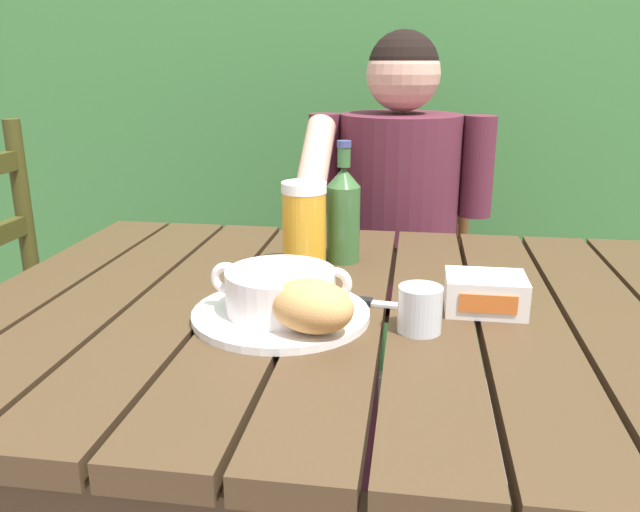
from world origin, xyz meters
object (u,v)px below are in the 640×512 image
object	(u,v)px
beer_glass	(304,226)
water_glass_small	(420,309)
beer_bottle	(343,213)
table_knife	(370,302)
butter_tub	(485,293)
bread_roll	(312,306)
person_eating	(396,223)
chair_near_diner	(397,285)
soup_bowl	(281,290)
serving_plate	(281,314)

from	to	relation	value
beer_glass	water_glass_small	world-z (taller)	beer_glass
beer_bottle	table_knife	xyz separation A→B (m)	(0.07, -0.23, -0.09)
butter_tub	table_knife	size ratio (longest dim) A/B	0.73
beer_bottle	bread_roll	bearing A→B (deg)	-90.17
person_eating	beer_glass	size ratio (longest dim) A/B	7.35
butter_tub	beer_bottle	bearing A→B (deg)	137.83
chair_near_diner	soup_bowl	size ratio (longest dim) A/B	4.29
soup_bowl	table_knife	xyz separation A→B (m)	(0.13, 0.07, -0.04)
person_eating	bread_roll	world-z (taller)	person_eating
bread_roll	beer_glass	xyz separation A→B (m)	(-0.07, 0.32, 0.03)
bread_roll	table_knife	xyz separation A→B (m)	(0.07, 0.14, -0.05)
table_knife	beer_bottle	bearing A→B (deg)	107.10
beer_bottle	water_glass_small	xyz separation A→B (m)	(0.15, -0.32, -0.06)
beer_bottle	water_glass_small	size ratio (longest dim) A/B	3.45
chair_near_diner	table_knife	bearing A→B (deg)	-91.36
serving_plate	soup_bowl	bearing A→B (deg)	180.00
bread_roll	butter_tub	world-z (taller)	bread_roll
serving_plate	table_knife	xyz separation A→B (m)	(0.13, 0.07, -0.00)
bread_roll	beer_bottle	world-z (taller)	beer_bottle
bread_roll	table_knife	size ratio (longest dim) A/B	0.89
chair_near_diner	serving_plate	bearing A→B (deg)	-98.79
chair_near_diner	person_eating	distance (m)	0.31
person_eating	beer_bottle	size ratio (longest dim) A/B	5.14
serving_plate	table_knife	size ratio (longest dim) A/B	1.61
soup_bowl	beer_bottle	bearing A→B (deg)	78.77
chair_near_diner	water_glass_small	bearing A→B (deg)	-86.74
water_glass_small	soup_bowl	bearing A→B (deg)	174.72
beer_bottle	butter_tub	size ratio (longest dim) A/B	1.90
bread_roll	beer_glass	size ratio (longest dim) A/B	0.92
serving_plate	beer_glass	size ratio (longest dim) A/B	1.65
beer_glass	person_eating	bearing A→B (deg)	73.76
soup_bowl	water_glass_small	distance (m)	0.21
soup_bowl	beer_bottle	world-z (taller)	beer_bottle
serving_plate	beer_glass	bearing A→B (deg)	91.64
serving_plate	beer_glass	distance (m)	0.26
beer_glass	water_glass_small	size ratio (longest dim) A/B	2.42
beer_glass	table_knife	world-z (taller)	beer_glass
chair_near_diner	beer_glass	bearing A→B (deg)	-102.24
chair_near_diner	serving_plate	size ratio (longest dim) A/B	3.43
serving_plate	chair_near_diner	bearing A→B (deg)	81.21
bread_roll	water_glass_small	size ratio (longest dim) A/B	2.22
beer_bottle	water_glass_small	world-z (taller)	beer_bottle
chair_near_diner	water_glass_small	xyz separation A→B (m)	(0.06, -1.00, 0.32)
chair_near_diner	bread_roll	world-z (taller)	chair_near_diner
butter_tub	table_knife	xyz separation A→B (m)	(-0.18, -0.00, -0.02)
chair_near_diner	soup_bowl	bearing A→B (deg)	-98.79
person_eating	water_glass_small	size ratio (longest dim) A/B	17.75
beer_glass	soup_bowl	bearing A→B (deg)	-88.36
serving_plate	beer_bottle	xyz separation A→B (m)	(0.06, 0.30, 0.09)
person_eating	water_glass_small	xyz separation A→B (m)	(0.06, -0.80, 0.07)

